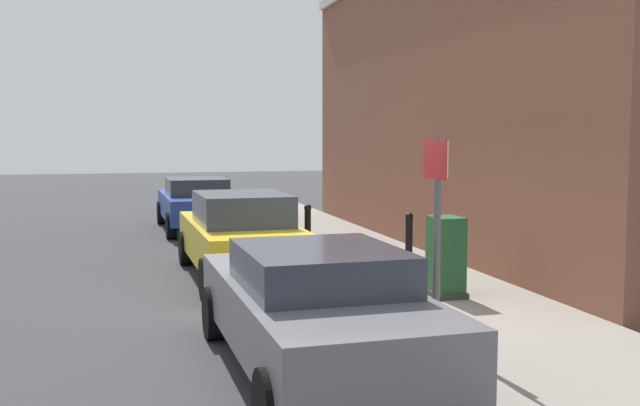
{
  "coord_description": "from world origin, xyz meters",
  "views": [
    {
      "loc": [
        -2.61,
        -9.48,
        2.46
      ],
      "look_at": [
        0.93,
        3.7,
        1.2
      ],
      "focal_mm": 41.31,
      "sensor_mm": 36.0,
      "label": 1
    }
  ],
  "objects_px": {
    "car_grey": "(316,307)",
    "bollard_near_cabinet": "(409,241)",
    "street_sign": "(436,208)",
    "car_blue": "(196,203)",
    "bollard_far_kerb": "(308,230)",
    "utility_cabinet": "(446,259)",
    "car_yellow": "(241,235)"
  },
  "relations": [
    {
      "from": "bollard_far_kerb",
      "to": "car_grey",
      "type": "bearing_deg",
      "value": -103.33
    },
    {
      "from": "car_blue",
      "to": "bollard_near_cabinet",
      "type": "distance_m",
      "value": 8.37
    },
    {
      "from": "street_sign",
      "to": "car_grey",
      "type": "bearing_deg",
      "value": -167.33
    },
    {
      "from": "car_blue",
      "to": "street_sign",
      "type": "xyz_separation_m",
      "value": [
        1.5,
        -11.73,
        0.95
      ]
    },
    {
      "from": "car_grey",
      "to": "car_yellow",
      "type": "height_order",
      "value": "car_yellow"
    },
    {
      "from": "utility_cabinet",
      "to": "street_sign",
      "type": "xyz_separation_m",
      "value": [
        -1.12,
        -2.16,
        0.98
      ]
    },
    {
      "from": "car_grey",
      "to": "bollard_near_cabinet",
      "type": "bearing_deg",
      "value": -34.22
    },
    {
      "from": "car_grey",
      "to": "utility_cabinet",
      "type": "height_order",
      "value": "car_grey"
    },
    {
      "from": "car_grey",
      "to": "bollard_far_kerb",
      "type": "xyz_separation_m",
      "value": [
        1.42,
        6.0,
        -0.01
      ]
    },
    {
      "from": "car_blue",
      "to": "bollard_far_kerb",
      "type": "bearing_deg",
      "value": -167.65
    },
    {
      "from": "car_blue",
      "to": "street_sign",
      "type": "relative_size",
      "value": 1.84
    },
    {
      "from": "utility_cabinet",
      "to": "street_sign",
      "type": "relative_size",
      "value": 0.5
    },
    {
      "from": "car_grey",
      "to": "bollard_near_cabinet",
      "type": "relative_size",
      "value": 4.2
    },
    {
      "from": "car_blue",
      "to": "utility_cabinet",
      "type": "height_order",
      "value": "car_blue"
    },
    {
      "from": "car_yellow",
      "to": "car_grey",
      "type": "bearing_deg",
      "value": 178.13
    },
    {
      "from": "car_yellow",
      "to": "car_blue",
      "type": "relative_size",
      "value": 1.02
    },
    {
      "from": "car_blue",
      "to": "bollard_far_kerb",
      "type": "height_order",
      "value": "car_blue"
    },
    {
      "from": "car_grey",
      "to": "bollard_near_cabinet",
      "type": "xyz_separation_m",
      "value": [
        2.69,
        4.15,
        -0.01
      ]
    },
    {
      "from": "car_yellow",
      "to": "utility_cabinet",
      "type": "bearing_deg",
      "value": -139.13
    },
    {
      "from": "utility_cabinet",
      "to": "bollard_far_kerb",
      "type": "relative_size",
      "value": 1.11
    },
    {
      "from": "bollard_near_cabinet",
      "to": "car_blue",
      "type": "bearing_deg",
      "value": 109.01
    },
    {
      "from": "utility_cabinet",
      "to": "street_sign",
      "type": "bearing_deg",
      "value": -117.49
    },
    {
      "from": "utility_cabinet",
      "to": "bollard_near_cabinet",
      "type": "xyz_separation_m",
      "value": [
        0.1,
        1.66,
        0.02
      ]
    },
    {
      "from": "bollard_near_cabinet",
      "to": "street_sign",
      "type": "distance_m",
      "value": 4.12
    },
    {
      "from": "car_grey",
      "to": "car_blue",
      "type": "xyz_separation_m",
      "value": [
        -0.04,
        12.06,
        -0.0
      ]
    },
    {
      "from": "car_blue",
      "to": "street_sign",
      "type": "bearing_deg",
      "value": -173.92
    },
    {
      "from": "car_grey",
      "to": "street_sign",
      "type": "xyz_separation_m",
      "value": [
        1.46,
        0.33,
        0.95
      ]
    },
    {
      "from": "car_grey",
      "to": "bollard_far_kerb",
      "type": "distance_m",
      "value": 6.17
    },
    {
      "from": "utility_cabinet",
      "to": "bollard_near_cabinet",
      "type": "bearing_deg",
      "value": 86.55
    },
    {
      "from": "car_blue",
      "to": "bollard_far_kerb",
      "type": "distance_m",
      "value": 6.23
    },
    {
      "from": "bollard_near_cabinet",
      "to": "street_sign",
      "type": "bearing_deg",
      "value": -107.77
    },
    {
      "from": "bollard_near_cabinet",
      "to": "street_sign",
      "type": "xyz_separation_m",
      "value": [
        -1.22,
        -3.82,
        0.96
      ]
    }
  ]
}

